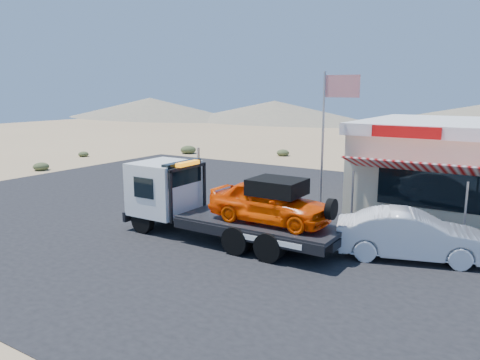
{
  "coord_description": "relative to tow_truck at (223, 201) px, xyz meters",
  "views": [
    {
      "loc": [
        12.36,
        -13.91,
        5.28
      ],
      "look_at": [
        1.82,
        2.53,
        1.5
      ],
      "focal_mm": 35.0,
      "sensor_mm": 36.0,
      "label": 1
    }
  ],
  "objects": [
    {
      "name": "ground",
      "position": [
        -3.24,
        0.79,
        -1.45
      ],
      "size": [
        120.0,
        120.0,
        0.0
      ],
      "primitive_type": "plane",
      "color": "#9E7F5A",
      "rests_on": "ground"
    },
    {
      "name": "tow_truck",
      "position": [
        0.0,
        0.0,
        0.0
      ],
      "size": [
        8.04,
        2.38,
        2.69
      ],
      "color": "black",
      "rests_on": "asphalt_lot"
    },
    {
      "name": "white_sedan",
      "position": [
        6.06,
        1.65,
        -0.67
      ],
      "size": [
        4.9,
        2.97,
        1.52
      ],
      "primitive_type": "imported",
      "rotation": [
        0.0,
        0.0,
        1.89
      ],
      "color": "silver",
      "rests_on": "asphalt_lot"
    },
    {
      "name": "desert_scrub",
      "position": [
        -17.93,
        8.04,
        -1.15
      ],
      "size": [
        25.23,
        30.47,
        0.7
      ],
      "color": "#354223",
      "rests_on": "ground"
    },
    {
      "name": "distant_hills",
      "position": [
        -13.01,
        55.93,
        0.44
      ],
      "size": [
        126.0,
        48.0,
        4.2
      ],
      "color": "#726B59",
      "rests_on": "ground"
    },
    {
      "name": "asphalt_lot",
      "position": [
        -1.24,
        3.79,
        -1.44
      ],
      "size": [
        32.0,
        24.0,
        0.02
      ],
      "primitive_type": "cube",
      "color": "black",
      "rests_on": "ground"
    },
    {
      "name": "flagpole",
      "position": [
        1.7,
        5.29,
        2.32
      ],
      "size": [
        1.55,
        0.1,
        6.0
      ],
      "color": "#99999E",
      "rests_on": "asphalt_lot"
    }
  ]
}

